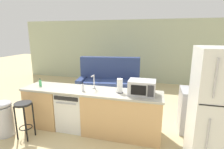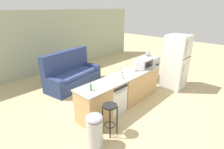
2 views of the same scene
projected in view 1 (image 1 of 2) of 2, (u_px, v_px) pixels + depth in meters
The scene contains 15 objects.
ground_plane at pixel (85, 128), 3.84m from camera, with size 24.00×24.00×0.00m, color tan.
wall_back at pixel (130, 51), 7.42m from camera, with size 10.00×0.06×2.60m.
kitchen_counter at pixel (95, 112), 3.68m from camera, with size 2.94×0.66×0.90m.
dishwasher at pixel (74, 109), 3.80m from camera, with size 0.58×0.61×0.84m.
stove_range at pixel (198, 111), 3.66m from camera, with size 0.76×0.68×0.90m.
refrigerator at pixel (218, 112), 2.52m from camera, with size 0.72×0.73×1.86m.
microwave at pixel (142, 87), 3.29m from camera, with size 0.50×0.37×0.28m.
sink_faucet at pixel (94, 83), 3.65m from camera, with size 0.07×0.18×0.30m.
paper_towel_roll at pixel (120, 86), 3.40m from camera, with size 0.14×0.14×0.28m.
soap_bottle at pixel (83, 88), 3.51m from camera, with size 0.06×0.06×0.18m.
dish_soap_bottle at pixel (40, 83), 3.84m from camera, with size 0.06×0.06×0.18m.
kettle at pixel (209, 85), 3.62m from camera, with size 0.21×0.17×0.19m.
bar_stool at pixel (24, 113), 3.38m from camera, with size 0.32×0.32×0.74m.
trash_bin at pixel (4, 118), 3.51m from camera, with size 0.35×0.35×0.74m.
couch at pixel (109, 84), 5.84m from camera, with size 2.12×1.21×1.27m.
Camera 1 is at (1.47, -3.19, 2.03)m, focal length 28.00 mm.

